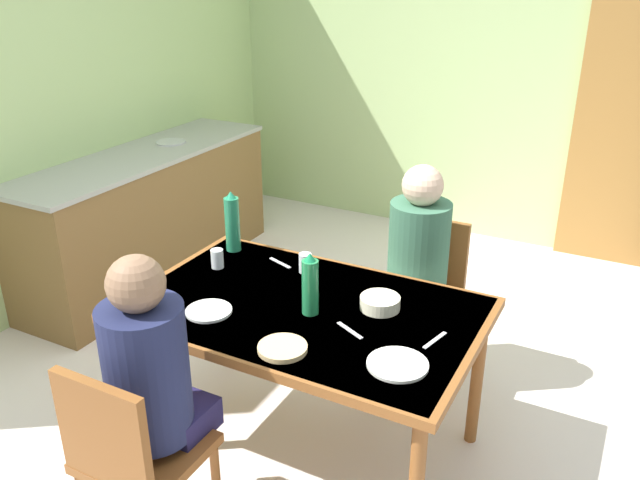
{
  "coord_description": "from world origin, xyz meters",
  "views": [
    {
      "loc": [
        1.37,
        -2.35,
        2.11
      ],
      "look_at": [
        0.17,
        -0.09,
        1.0
      ],
      "focal_mm": 36.56,
      "sensor_mm": 36.0,
      "label": 1
    }
  ],
  "objects_px": {
    "serving_bowl_center": "(380,303)",
    "water_bottle_green_near": "(310,285)",
    "dining_table": "(304,320)",
    "kitchen_counter": "(148,215)",
    "chair_far_diner": "(423,291)",
    "chair_near_diner": "(132,455)",
    "water_bottle_green_far": "(232,223)",
    "person_far_diner": "(417,251)",
    "person_near_diner": "(149,368)"
  },
  "relations": [
    {
      "from": "water_bottle_green_far",
      "to": "chair_near_diner",
      "type": "bearing_deg",
      "value": -72.91
    },
    {
      "from": "person_near_diner",
      "to": "water_bottle_green_near",
      "type": "xyz_separation_m",
      "value": [
        0.29,
        0.66,
        0.1
      ]
    },
    {
      "from": "chair_far_diner",
      "to": "water_bottle_green_far",
      "type": "height_order",
      "value": "water_bottle_green_far"
    },
    {
      "from": "chair_near_diner",
      "to": "chair_far_diner",
      "type": "xyz_separation_m",
      "value": [
        0.5,
        1.66,
        0.0
      ]
    },
    {
      "from": "dining_table",
      "to": "person_near_diner",
      "type": "distance_m",
      "value": 0.74
    },
    {
      "from": "water_bottle_green_near",
      "to": "chair_near_diner",
      "type": "bearing_deg",
      "value": -110.07
    },
    {
      "from": "person_near_diner",
      "to": "serving_bowl_center",
      "type": "xyz_separation_m",
      "value": [
        0.53,
        0.83,
        -0.01
      ]
    },
    {
      "from": "chair_far_diner",
      "to": "water_bottle_green_near",
      "type": "height_order",
      "value": "water_bottle_green_near"
    },
    {
      "from": "chair_far_diner",
      "to": "water_bottle_green_far",
      "type": "distance_m",
      "value": 1.06
    },
    {
      "from": "person_near_diner",
      "to": "water_bottle_green_near",
      "type": "bearing_deg",
      "value": 66.19
    },
    {
      "from": "serving_bowl_center",
      "to": "person_far_diner",
      "type": "bearing_deg",
      "value": 93.72
    },
    {
      "from": "water_bottle_green_near",
      "to": "water_bottle_green_far",
      "type": "height_order",
      "value": "water_bottle_green_far"
    },
    {
      "from": "water_bottle_green_near",
      "to": "serving_bowl_center",
      "type": "relative_size",
      "value": 1.62
    },
    {
      "from": "chair_far_diner",
      "to": "serving_bowl_center",
      "type": "height_order",
      "value": "chair_far_diner"
    },
    {
      "from": "person_far_diner",
      "to": "dining_table",
      "type": "bearing_deg",
      "value": 69.51
    },
    {
      "from": "person_far_diner",
      "to": "water_bottle_green_far",
      "type": "relative_size",
      "value": 2.46
    },
    {
      "from": "chair_near_diner",
      "to": "chair_far_diner",
      "type": "height_order",
      "value": "same"
    },
    {
      "from": "kitchen_counter",
      "to": "serving_bowl_center",
      "type": "height_order",
      "value": "kitchen_counter"
    },
    {
      "from": "person_far_diner",
      "to": "serving_bowl_center",
      "type": "distance_m",
      "value": 0.56
    },
    {
      "from": "serving_bowl_center",
      "to": "chair_far_diner",
      "type": "bearing_deg",
      "value": 92.99
    },
    {
      "from": "dining_table",
      "to": "chair_near_diner",
      "type": "relative_size",
      "value": 1.71
    },
    {
      "from": "water_bottle_green_far",
      "to": "serving_bowl_center",
      "type": "distance_m",
      "value": 0.93
    },
    {
      "from": "kitchen_counter",
      "to": "serving_bowl_center",
      "type": "xyz_separation_m",
      "value": [
        2.16,
        -0.96,
        0.33
      ]
    },
    {
      "from": "chair_near_diner",
      "to": "serving_bowl_center",
      "type": "height_order",
      "value": "chair_near_diner"
    },
    {
      "from": "person_far_diner",
      "to": "serving_bowl_center",
      "type": "xyz_separation_m",
      "value": [
        0.04,
        -0.56,
        -0.01
      ]
    },
    {
      "from": "kitchen_counter",
      "to": "chair_near_diner",
      "type": "bearing_deg",
      "value": -49.75
    },
    {
      "from": "chair_near_diner",
      "to": "person_far_diner",
      "type": "height_order",
      "value": "person_far_diner"
    },
    {
      "from": "kitchen_counter",
      "to": "dining_table",
      "type": "xyz_separation_m",
      "value": [
        1.87,
        -1.1,
        0.23
      ]
    },
    {
      "from": "chair_far_diner",
      "to": "serving_bowl_center",
      "type": "xyz_separation_m",
      "value": [
        0.04,
        -0.69,
        0.28
      ]
    },
    {
      "from": "chair_far_diner",
      "to": "chair_near_diner",
      "type": "bearing_deg",
      "value": 73.31
    },
    {
      "from": "dining_table",
      "to": "person_far_diner",
      "type": "height_order",
      "value": "person_far_diner"
    },
    {
      "from": "dining_table",
      "to": "serving_bowl_center",
      "type": "relative_size",
      "value": 8.77
    },
    {
      "from": "serving_bowl_center",
      "to": "kitchen_counter",
      "type": "bearing_deg",
      "value": 156.0
    },
    {
      "from": "dining_table",
      "to": "serving_bowl_center",
      "type": "distance_m",
      "value": 0.34
    },
    {
      "from": "kitchen_counter",
      "to": "serving_bowl_center",
      "type": "distance_m",
      "value": 2.39
    },
    {
      "from": "water_bottle_green_far",
      "to": "chair_far_diner",
      "type": "bearing_deg",
      "value": 29.3
    },
    {
      "from": "water_bottle_green_near",
      "to": "serving_bowl_center",
      "type": "distance_m",
      "value": 0.31
    },
    {
      "from": "dining_table",
      "to": "water_bottle_green_near",
      "type": "bearing_deg",
      "value": -33.79
    },
    {
      "from": "chair_near_diner",
      "to": "serving_bowl_center",
      "type": "xyz_separation_m",
      "value": [
        0.53,
        0.96,
        0.28
      ]
    },
    {
      "from": "chair_near_diner",
      "to": "kitchen_counter",
      "type": "bearing_deg",
      "value": 130.25
    },
    {
      "from": "chair_near_diner",
      "to": "chair_far_diner",
      "type": "relative_size",
      "value": 1.0
    },
    {
      "from": "kitchen_counter",
      "to": "person_near_diner",
      "type": "xyz_separation_m",
      "value": [
        1.63,
        -1.79,
        0.33
      ]
    },
    {
      "from": "water_bottle_green_far",
      "to": "dining_table",
      "type": "bearing_deg",
      "value": -30.05
    },
    {
      "from": "chair_far_diner",
      "to": "water_bottle_green_far",
      "type": "bearing_deg",
      "value": 29.3
    },
    {
      "from": "chair_near_diner",
      "to": "water_bottle_green_near",
      "type": "distance_m",
      "value": 0.93
    },
    {
      "from": "chair_near_diner",
      "to": "water_bottle_green_far",
      "type": "xyz_separation_m",
      "value": [
        -0.36,
        1.17,
        0.4
      ]
    },
    {
      "from": "person_near_diner",
      "to": "person_far_diner",
      "type": "height_order",
      "value": "same"
    },
    {
      "from": "serving_bowl_center",
      "to": "dining_table",
      "type": "bearing_deg",
      "value": -155.6
    },
    {
      "from": "serving_bowl_center",
      "to": "water_bottle_green_near",
      "type": "bearing_deg",
      "value": -145.27
    },
    {
      "from": "water_bottle_green_near",
      "to": "serving_bowl_center",
      "type": "xyz_separation_m",
      "value": [
        0.24,
        0.17,
        -0.1
      ]
    }
  ]
}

